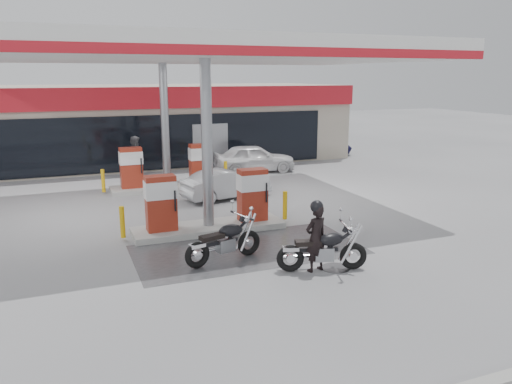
{
  "coord_description": "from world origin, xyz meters",
  "views": [
    {
      "loc": [
        -3.93,
        -11.79,
        4.54
      ],
      "look_at": [
        1.29,
        1.42,
        1.2
      ],
      "focal_mm": 35.0,
      "sensor_mm": 36.0,
      "label": 1
    }
  ],
  "objects_px": {
    "pump_island_far": "(167,172)",
    "parked_car_left": "(49,162)",
    "pump_island_near": "(208,208)",
    "parked_car_right": "(320,147)",
    "hatchback_silver": "(226,184)",
    "biker_main": "(316,238)",
    "attendant": "(136,157)",
    "main_motorcycle": "(324,251)",
    "sedan_white": "(254,158)",
    "parked_motorcycle": "(225,242)"
  },
  "relations": [
    {
      "from": "pump_island_near",
      "to": "parked_car_left",
      "type": "xyz_separation_m",
      "value": [
        -4.5,
        11.5,
        -0.19
      ]
    },
    {
      "from": "main_motorcycle",
      "to": "sedan_white",
      "type": "bearing_deg",
      "value": 92.04
    },
    {
      "from": "parked_car_left",
      "to": "main_motorcycle",
      "type": "bearing_deg",
      "value": -172.24
    },
    {
      "from": "sedan_white",
      "to": "hatchback_silver",
      "type": "distance_m",
      "value": 5.45
    },
    {
      "from": "pump_island_near",
      "to": "parked_car_right",
      "type": "height_order",
      "value": "pump_island_near"
    },
    {
      "from": "pump_island_far",
      "to": "parked_car_right",
      "type": "distance_m",
      "value": 11.22
    },
    {
      "from": "pump_island_far",
      "to": "hatchback_silver",
      "type": "height_order",
      "value": "pump_island_far"
    },
    {
      "from": "pump_island_near",
      "to": "parked_motorcycle",
      "type": "bearing_deg",
      "value": -97.2
    },
    {
      "from": "parked_motorcycle",
      "to": "parked_car_right",
      "type": "xyz_separation_m",
      "value": [
        10.24,
        13.83,
        0.04
      ]
    },
    {
      "from": "attendant",
      "to": "pump_island_far",
      "type": "bearing_deg",
      "value": -146.33
    },
    {
      "from": "attendant",
      "to": "parked_car_left",
      "type": "distance_m",
      "value": 4.6
    },
    {
      "from": "parked_motorcycle",
      "to": "pump_island_far",
      "type": "bearing_deg",
      "value": 73.51
    },
    {
      "from": "parked_motorcycle",
      "to": "attendant",
      "type": "relative_size",
      "value": 1.13
    },
    {
      "from": "sedan_white",
      "to": "parked_car_left",
      "type": "xyz_separation_m",
      "value": [
        -9.16,
        3.3,
        -0.14
      ]
    },
    {
      "from": "parked_car_right",
      "to": "biker_main",
      "type": "bearing_deg",
      "value": 144.95
    },
    {
      "from": "pump_island_near",
      "to": "parked_car_left",
      "type": "distance_m",
      "value": 12.36
    },
    {
      "from": "attendant",
      "to": "parked_car_left",
      "type": "bearing_deg",
      "value": 71.62
    },
    {
      "from": "sedan_white",
      "to": "attendant",
      "type": "xyz_separation_m",
      "value": [
        -5.46,
        0.6,
        0.28
      ]
    },
    {
      "from": "parked_car_left",
      "to": "parked_car_right",
      "type": "relative_size",
      "value": 0.93
    },
    {
      "from": "biker_main",
      "to": "parked_car_left",
      "type": "xyz_separation_m",
      "value": [
        -5.96,
        15.46,
        -0.29
      ]
    },
    {
      "from": "biker_main",
      "to": "attendant",
      "type": "xyz_separation_m",
      "value": [
        -2.26,
        12.76,
        0.13
      ]
    },
    {
      "from": "attendant",
      "to": "hatchback_silver",
      "type": "distance_m",
      "value": 5.8
    },
    {
      "from": "pump_island_far",
      "to": "hatchback_silver",
      "type": "xyz_separation_m",
      "value": [
        1.75,
        -2.4,
        -0.15
      ]
    },
    {
      "from": "main_motorcycle",
      "to": "attendant",
      "type": "height_order",
      "value": "attendant"
    },
    {
      "from": "hatchback_silver",
      "to": "parked_car_left",
      "type": "height_order",
      "value": "hatchback_silver"
    },
    {
      "from": "parked_motorcycle",
      "to": "parked_car_right",
      "type": "bearing_deg",
      "value": 39.16
    },
    {
      "from": "main_motorcycle",
      "to": "attendant",
      "type": "bearing_deg",
      "value": 116.72
    },
    {
      "from": "main_motorcycle",
      "to": "parked_car_right",
      "type": "height_order",
      "value": "main_motorcycle"
    },
    {
      "from": "hatchback_silver",
      "to": "parked_car_left",
      "type": "relative_size",
      "value": 0.93
    },
    {
      "from": "biker_main",
      "to": "sedan_white",
      "type": "xyz_separation_m",
      "value": [
        3.2,
        12.16,
        -0.15
      ]
    },
    {
      "from": "pump_island_near",
      "to": "biker_main",
      "type": "distance_m",
      "value": 4.22
    },
    {
      "from": "pump_island_far",
      "to": "parked_car_left",
      "type": "height_order",
      "value": "pump_island_far"
    },
    {
      "from": "main_motorcycle",
      "to": "parked_motorcycle",
      "type": "bearing_deg",
      "value": 159.77
    },
    {
      "from": "parked_car_left",
      "to": "pump_island_far",
      "type": "bearing_deg",
      "value": -154.62
    },
    {
      "from": "parked_motorcycle",
      "to": "hatchback_silver",
      "type": "bearing_deg",
      "value": 57.12
    },
    {
      "from": "hatchback_silver",
      "to": "pump_island_near",
      "type": "bearing_deg",
      "value": 142.31
    },
    {
      "from": "main_motorcycle",
      "to": "sedan_white",
      "type": "height_order",
      "value": "sedan_white"
    },
    {
      "from": "attendant",
      "to": "parked_car_right",
      "type": "height_order",
      "value": "attendant"
    },
    {
      "from": "sedan_white",
      "to": "attendant",
      "type": "distance_m",
      "value": 5.5
    },
    {
      "from": "biker_main",
      "to": "parked_car_left",
      "type": "relative_size",
      "value": 0.45
    },
    {
      "from": "main_motorcycle",
      "to": "hatchback_silver",
      "type": "xyz_separation_m",
      "value": [
        0.09,
        7.61,
        0.06
      ]
    },
    {
      "from": "pump_island_far",
      "to": "biker_main",
      "type": "distance_m",
      "value": 10.07
    },
    {
      "from": "hatchback_silver",
      "to": "biker_main",
      "type": "bearing_deg",
      "value": 166.04
    },
    {
      "from": "attendant",
      "to": "parked_car_left",
      "type": "relative_size",
      "value": 0.52
    },
    {
      "from": "parked_motorcycle",
      "to": "attendant",
      "type": "xyz_separation_m",
      "value": [
        -0.47,
        11.37,
        0.45
      ]
    },
    {
      "from": "pump_island_near",
      "to": "parked_car_right",
      "type": "bearing_deg",
      "value": 48.64
    },
    {
      "from": "pump_island_far",
      "to": "sedan_white",
      "type": "height_order",
      "value": "pump_island_far"
    },
    {
      "from": "sedan_white",
      "to": "parked_motorcycle",
      "type": "bearing_deg",
      "value": 164.08
    },
    {
      "from": "pump_island_far",
      "to": "attendant",
      "type": "distance_m",
      "value": 2.92
    },
    {
      "from": "hatchback_silver",
      "to": "parked_car_right",
      "type": "distance_m",
      "value": 11.2
    }
  ]
}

